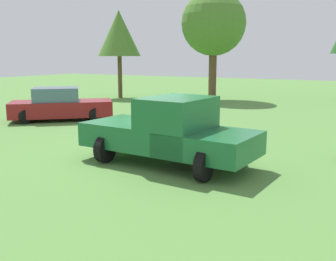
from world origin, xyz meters
TOP-DOWN VIEW (x-y plane):
  - ground_plane at (0.00, 0.00)m, footprint 80.00×80.00m
  - pickup_truck at (0.54, 1.08)m, footprint 2.55×4.81m
  - sedan_near at (-3.50, -6.80)m, footprint 4.21×4.43m
  - tree_back_left at (-14.75, -4.23)m, footprint 4.14×4.14m
  - tree_far_center at (-12.70, -10.21)m, footprint 2.88×2.88m

SIDE VIEW (x-z plane):
  - ground_plane at x=0.00m, z-range 0.00..0.00m
  - sedan_near at x=-3.50m, z-range -0.06..1.39m
  - pickup_truck at x=0.54m, z-range 0.02..1.81m
  - tree_far_center at x=-12.70m, z-range 1.39..7.24m
  - tree_back_left at x=-14.75m, z-range 1.38..8.35m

